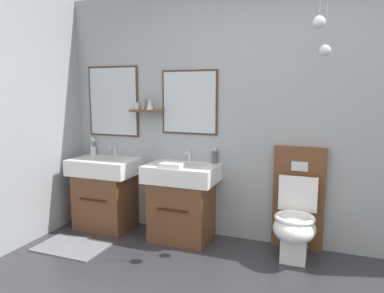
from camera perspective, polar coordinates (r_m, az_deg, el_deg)
name	(u,v)px	position (r m, az deg, el deg)	size (l,w,h in m)	color
wall_back	(266,117)	(3.63, 11.59, 4.58)	(4.64, 0.60, 2.52)	#999EA3
bath_mat	(72,247)	(3.85, -18.50, -14.82)	(0.68, 0.44, 0.01)	slate
vanity_sink_left	(106,191)	(4.17, -13.48, -6.84)	(0.72, 0.51, 0.78)	brown
tap_on_left_sink	(114,150)	(4.23, -12.26, -0.52)	(0.03, 0.13, 0.11)	silver
vanity_sink_right	(182,200)	(3.74, -1.56, -8.42)	(0.72, 0.51, 0.78)	brown
tap_on_right_sink	(189,155)	(3.80, -0.51, -1.34)	(0.03, 0.13, 0.11)	silver
toilet	(296,216)	(3.51, 16.18, -10.58)	(0.48, 0.62, 1.00)	brown
toothbrush_cup	(93,150)	(4.38, -15.40, -0.47)	(0.07, 0.07, 0.21)	silver
soap_dispenser	(215,157)	(3.71, 3.64, -1.64)	(0.06, 0.06, 0.17)	#4C4C51
folded_hand_towel	(172,165)	(3.52, -3.15, -2.98)	(0.22, 0.16, 0.04)	white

